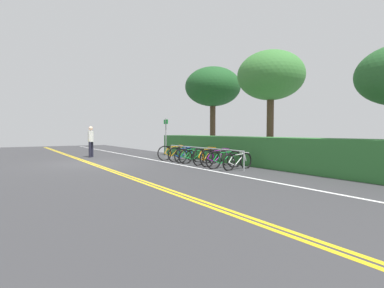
% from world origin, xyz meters
% --- Properties ---
extents(ground_plane, '(36.49, 12.05, 0.05)m').
position_xyz_m(ground_plane, '(0.00, 0.00, -0.03)').
color(ground_plane, '#353538').
extents(centre_line_yellow_inner, '(32.84, 0.10, 0.00)m').
position_xyz_m(centre_line_yellow_inner, '(0.00, -0.08, 0.00)').
color(centre_line_yellow_inner, gold).
rests_on(centre_line_yellow_inner, ground_plane).
extents(centre_line_yellow_outer, '(32.84, 0.10, 0.00)m').
position_xyz_m(centre_line_yellow_outer, '(0.00, 0.08, 0.00)').
color(centre_line_yellow_outer, gold).
rests_on(centre_line_yellow_outer, ground_plane).
extents(bike_lane_stripe_white, '(32.84, 0.12, 0.00)m').
position_xyz_m(bike_lane_stripe_white, '(0.00, 3.13, 0.00)').
color(bike_lane_stripe_white, white).
rests_on(bike_lane_stripe_white, ground_plane).
extents(bike_rack, '(5.62, 0.05, 0.75)m').
position_xyz_m(bike_rack, '(3.02, 4.11, 0.56)').
color(bike_rack, '#9EA0A5').
rests_on(bike_rack, ground_plane).
extents(bicycle_0, '(0.46, 1.79, 0.79)m').
position_xyz_m(bicycle_0, '(0.69, 4.01, 0.37)').
color(bicycle_0, black).
rests_on(bicycle_0, ground_plane).
extents(bicycle_1, '(0.46, 1.77, 0.74)m').
position_xyz_m(bicycle_1, '(1.42, 4.14, 0.35)').
color(bicycle_1, black).
rests_on(bicycle_1, ground_plane).
extents(bicycle_2, '(0.46, 1.67, 0.72)m').
position_xyz_m(bicycle_2, '(2.10, 4.07, 0.33)').
color(bicycle_2, black).
rests_on(bicycle_2, ground_plane).
extents(bicycle_3, '(0.52, 1.71, 0.70)m').
position_xyz_m(bicycle_3, '(2.62, 4.10, 0.32)').
color(bicycle_3, black).
rests_on(bicycle_3, ground_plane).
extents(bicycle_4, '(0.62, 1.76, 0.79)m').
position_xyz_m(bicycle_4, '(3.31, 4.16, 0.37)').
color(bicycle_4, black).
rests_on(bicycle_4, ground_plane).
extents(bicycle_5, '(0.46, 1.85, 0.77)m').
position_xyz_m(bicycle_5, '(4.07, 4.22, 0.36)').
color(bicycle_5, black).
rests_on(bicycle_5, ground_plane).
extents(bicycle_6, '(0.46, 1.73, 0.73)m').
position_xyz_m(bicycle_6, '(4.72, 4.04, 0.34)').
color(bicycle_6, black).
rests_on(bicycle_6, ground_plane).
extents(bicycle_7, '(0.46, 1.66, 0.69)m').
position_xyz_m(bicycle_7, '(5.37, 4.18, 0.32)').
color(bicycle_7, black).
rests_on(bicycle_7, ground_plane).
extents(pedestrian, '(0.40, 0.34, 1.76)m').
position_xyz_m(pedestrian, '(-3.31, 0.86, 1.02)').
color(pedestrian, '#1E1E2D').
rests_on(pedestrian, ground_plane).
extents(sign_post_near, '(0.36, 0.07, 2.17)m').
position_xyz_m(sign_post_near, '(-0.27, 4.07, 1.31)').
color(sign_post_near, gray).
rests_on(sign_post_near, ground_plane).
extents(hedge_backdrop, '(14.57, 1.34, 1.23)m').
position_xyz_m(hedge_backdrop, '(4.52, 5.94, 0.61)').
color(hedge_backdrop, '#2D6B30').
rests_on(hedge_backdrop, ground_plane).
extents(tree_near_left, '(3.47, 3.47, 5.49)m').
position_xyz_m(tree_near_left, '(-1.00, 7.79, 4.24)').
color(tree_near_left, '#473323').
rests_on(tree_near_left, ground_plane).
extents(tree_mid, '(3.18, 3.18, 5.32)m').
position_xyz_m(tree_mid, '(4.00, 7.48, 4.11)').
color(tree_mid, '#473323').
rests_on(tree_mid, ground_plane).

